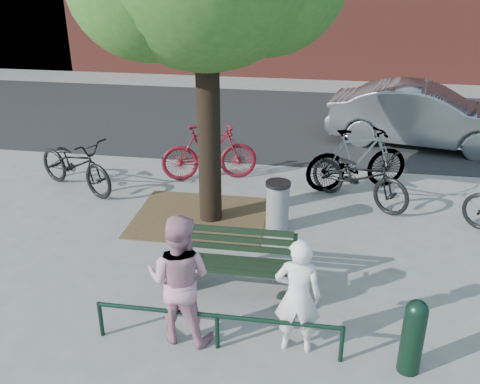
% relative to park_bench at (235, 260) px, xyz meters
% --- Properties ---
extents(ground, '(90.00, 90.00, 0.00)m').
position_rel_park_bench_xyz_m(ground, '(0.00, -0.08, -0.48)').
color(ground, gray).
rests_on(ground, ground).
extents(dirt_pit, '(2.40, 2.00, 0.02)m').
position_rel_park_bench_xyz_m(dirt_pit, '(-1.00, 2.12, -0.47)').
color(dirt_pit, brown).
rests_on(dirt_pit, ground).
extents(road, '(40.00, 7.00, 0.01)m').
position_rel_park_bench_xyz_m(road, '(0.00, 8.42, -0.47)').
color(road, black).
rests_on(road, ground).
extents(park_bench, '(1.74, 0.54, 0.97)m').
position_rel_park_bench_xyz_m(park_bench, '(0.00, 0.00, 0.00)').
color(park_bench, black).
rests_on(park_bench, ground).
extents(guard_railing, '(3.06, 0.06, 0.51)m').
position_rel_park_bench_xyz_m(guard_railing, '(0.00, -1.28, -0.08)').
color(guard_railing, black).
rests_on(guard_railing, ground).
extents(person_left, '(0.57, 0.38, 1.53)m').
position_rel_park_bench_xyz_m(person_left, '(0.95, -1.13, 0.29)').
color(person_left, silver).
rests_on(person_left, ground).
extents(person_right, '(0.89, 0.73, 1.71)m').
position_rel_park_bench_xyz_m(person_right, '(-0.49, -1.13, 0.38)').
color(person_right, '#B77D8D').
rests_on(person_right, ground).
extents(bollard, '(0.26, 0.26, 0.97)m').
position_rel_park_bench_xyz_m(bollard, '(2.28, -1.30, 0.04)').
color(bollard, black).
rests_on(bollard, ground).
extents(litter_bin, '(0.44, 0.44, 0.90)m').
position_rel_park_bench_xyz_m(litter_bin, '(0.43, 1.92, -0.02)').
color(litter_bin, gray).
rests_on(litter_bin, ground).
extents(bicycle_a, '(2.24, 1.66, 1.12)m').
position_rel_park_bench_xyz_m(bicycle_a, '(-3.76, 2.98, 0.08)').
color(bicycle_a, black).
rests_on(bicycle_a, ground).
extents(bicycle_b, '(2.10, 1.09, 1.21)m').
position_rel_park_bench_xyz_m(bicycle_b, '(-1.21, 3.92, 0.13)').
color(bicycle_b, '#5F0D18').
rests_on(bicycle_b, ground).
extents(bicycle_c, '(2.18, 1.84, 1.12)m').
position_rel_park_bench_xyz_m(bicycle_c, '(1.87, 3.23, 0.08)').
color(bicycle_c, black).
rests_on(bicycle_c, ground).
extents(bicycle_d, '(2.22, 1.33, 1.29)m').
position_rel_park_bench_xyz_m(bicycle_d, '(1.85, 3.90, 0.17)').
color(bicycle_d, gray).
rests_on(bicycle_d, ground).
extents(parked_car, '(4.79, 2.47, 1.50)m').
position_rel_park_bench_xyz_m(parked_car, '(3.55, 6.93, 0.27)').
color(parked_car, gray).
rests_on(parked_car, ground).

